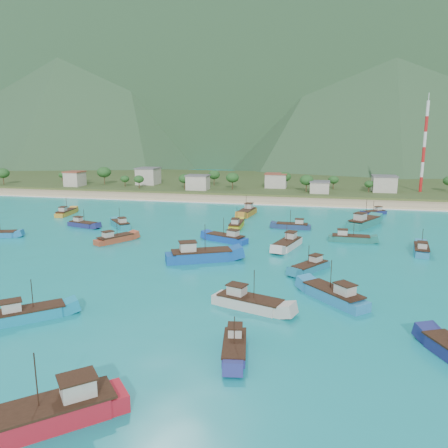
% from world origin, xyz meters
% --- Properties ---
extents(ground, '(600.00, 600.00, 0.00)m').
position_xyz_m(ground, '(0.00, 0.00, 0.00)').
color(ground, '#0C7F85').
rests_on(ground, ground).
extents(beach, '(400.00, 18.00, 1.20)m').
position_xyz_m(beach, '(0.00, 79.00, 0.00)').
color(beach, beige).
rests_on(beach, ground).
extents(land, '(400.00, 110.00, 2.40)m').
position_xyz_m(land, '(0.00, 140.00, 0.00)').
color(land, '#385123').
rests_on(land, ground).
extents(surf_line, '(400.00, 2.50, 0.08)m').
position_xyz_m(surf_line, '(0.00, 69.50, 0.00)').
color(surf_line, white).
rests_on(surf_line, ground).
extents(mountains, '(1520.00, 440.00, 260.00)m').
position_xyz_m(mountains, '(-18.31, 403.81, 106.83)').
color(mountains, slate).
rests_on(mountains, ground).
extents(village, '(214.49, 26.68, 7.55)m').
position_xyz_m(village, '(8.57, 102.95, 4.72)').
color(village, beige).
rests_on(village, ground).
extents(vegetation, '(274.27, 25.74, 8.76)m').
position_xyz_m(vegetation, '(-14.00, 102.66, 5.10)').
color(vegetation, '#235623').
rests_on(vegetation, ground).
extents(radio_tower, '(1.20, 1.20, 37.14)m').
position_xyz_m(radio_tower, '(57.85, 108.00, 20.17)').
color(radio_tower, red).
rests_on(radio_tower, ground).
extents(boat_0, '(14.05, 9.55, 8.07)m').
position_xyz_m(boat_0, '(-6.33, -5.40, 1.07)').
color(boat_0, '#104C9E').
rests_on(boat_0, ground).
extents(boat_2, '(8.67, 9.19, 5.77)m').
position_xyz_m(boat_2, '(-37.26, 22.00, 0.66)').
color(boat_2, teal).
rests_on(boat_2, ground).
extents(boat_3, '(7.38, 9.27, 5.49)m').
position_xyz_m(boat_3, '(15.95, -6.92, 0.60)').
color(boat_3, teal).
rests_on(boat_3, ground).
extents(boat_4, '(9.59, 5.13, 5.44)m').
position_xyz_m(boat_4, '(-47.66, 19.69, 0.59)').
color(boat_4, navy).
rests_on(boat_4, ground).
extents(boat_6, '(10.21, 13.93, 8.09)m').
position_xyz_m(boat_6, '(29.32, 37.36, 1.08)').
color(boat_6, '#1F7970').
rests_on(boat_6, ground).
extents(boat_8, '(9.86, 2.93, 5.83)m').
position_xyz_m(boat_8, '(24.58, 18.41, 0.67)').
color(boat_8, '#1C675B').
rests_on(boat_8, ground).
extents(boat_9, '(3.30, 10.21, 5.98)m').
position_xyz_m(boat_9, '(-5.23, 27.51, 0.69)').
color(boat_9, gold).
rests_on(boat_9, ground).
extents(boat_11, '(6.22, 11.67, 6.61)m').
position_xyz_m(boat_11, '(10.36, 9.09, 0.81)').
color(boat_11, silver).
rests_on(boat_11, ground).
extents(boat_12, '(10.98, 6.96, 6.26)m').
position_xyz_m(boat_12, '(-4.58, 11.71, 0.74)').
color(boat_12, '#1144A7').
rests_on(boat_12, ground).
extents(boat_13, '(8.00, 7.11, 4.90)m').
position_xyz_m(boat_13, '(34.40, 57.85, 0.50)').
color(boat_13, navy).
rests_on(boat_13, ground).
extents(boat_14, '(9.93, 9.36, 6.23)m').
position_xyz_m(boat_14, '(-22.08, -38.57, 0.74)').
color(boat_14, '#1189AD').
rests_on(boat_14, ground).
extents(boat_16, '(12.18, 11.53, 7.66)m').
position_xyz_m(boat_16, '(-5.29, -57.82, 1.00)').
color(boat_16, red).
rests_on(boat_16, ground).
extents(boat_17, '(4.32, 9.99, 5.71)m').
position_xyz_m(boat_17, '(39.29, 11.13, 0.64)').
color(boat_17, teal).
rests_on(boat_17, ground).
extents(boat_19, '(4.05, 9.26, 5.29)m').
position_xyz_m(boat_19, '(8.10, -41.28, 0.57)').
color(boat_19, navy).
rests_on(boat_19, ground).
extents(boat_20, '(7.49, 9.97, 5.82)m').
position_xyz_m(boat_20, '(-30.76, 5.43, 0.67)').
color(boat_20, '#A84528').
rests_on(boat_20, ground).
extents(boat_21, '(4.91, 12.14, 6.97)m').
position_xyz_m(boat_21, '(-5.66, 47.17, 0.88)').
color(boat_21, '#BA7723').
rests_on(boat_21, ground).
extents(boat_23, '(10.46, 10.72, 6.83)m').
position_xyz_m(boat_23, '(20.04, -21.97, 0.85)').
color(boat_23, teal).
rests_on(boat_23, ground).
extents(boat_24, '(9.53, 3.05, 5.59)m').
position_xyz_m(boat_24, '(10.09, 30.18, 0.62)').
color(boat_24, navy).
rests_on(boat_24, ground).
extents(boat_26, '(11.50, 6.50, 6.52)m').
position_xyz_m(boat_26, '(7.50, -27.60, 0.79)').
color(boat_26, beige).
rests_on(boat_26, ground).
extents(boat_29, '(4.06, 10.24, 5.89)m').
position_xyz_m(boat_29, '(-62.43, 34.78, 0.68)').
color(boat_29, gold).
rests_on(boat_29, ground).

